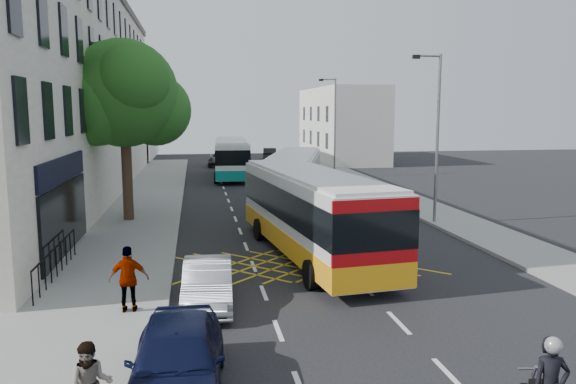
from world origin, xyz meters
name	(u,v)px	position (x,y,z in m)	size (l,w,h in m)	color
ground	(399,323)	(0.00, 0.00, 0.00)	(120.00, 120.00, 0.00)	black
pavement_left	(129,221)	(-8.50, 15.00, 0.07)	(5.00, 70.00, 0.15)	gray
pavement_right	(432,211)	(7.50, 15.00, 0.07)	(3.00, 70.00, 0.15)	gray
terrace_main	(52,91)	(-14.00, 24.49, 6.76)	(8.30, 45.00, 13.50)	beige
terrace_far	(118,115)	(-14.00, 55.00, 5.00)	(8.00, 20.00, 10.00)	silver
building_right	(341,125)	(11.00, 48.00, 4.00)	(6.00, 18.00, 8.00)	silver
street_tree	(124,94)	(-8.51, 14.97, 6.29)	(6.30, 5.70, 8.80)	#382619
lamp_near	(436,130)	(6.20, 12.00, 4.62)	(1.45, 0.15, 8.00)	slate
lamp_far	(334,122)	(6.20, 32.00, 4.62)	(1.45, 0.15, 8.00)	slate
railings	(56,260)	(-9.70, 5.30, 0.72)	(0.08, 5.60, 1.14)	black
bus_near	(311,212)	(-0.87, 7.09, 1.70)	(4.01, 11.74, 3.24)	silver
bus_mid	(294,178)	(0.54, 18.77, 1.63)	(5.31, 11.27, 3.09)	silver
bus_far	(232,158)	(-2.19, 33.23, 1.67)	(3.19, 11.39, 3.17)	silver
parked_car_blue	(177,360)	(-5.60, -2.98, 0.77)	(1.81, 4.49, 1.53)	black
parked_car_silver	(208,283)	(-4.90, 2.21, 0.64)	(1.36, 3.90, 1.29)	#A3A6AA
red_hatchback	(327,187)	(3.26, 21.89, 0.61)	(1.72, 4.24, 1.23)	#B12107
distant_car_grey	(222,159)	(-2.56, 43.22, 0.72)	(2.39, 5.18, 1.44)	#3C3D43
distant_car_dark	(270,154)	(3.20, 49.68, 0.68)	(1.45, 4.15, 1.37)	black
pedestrian_far	(129,279)	(-7.00, 1.63, 1.05)	(1.05, 0.44, 1.79)	gray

